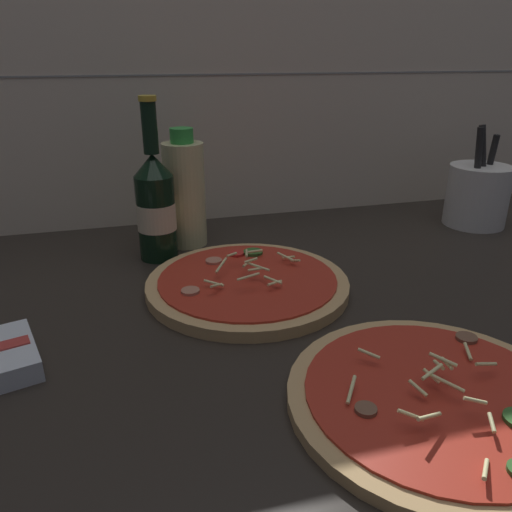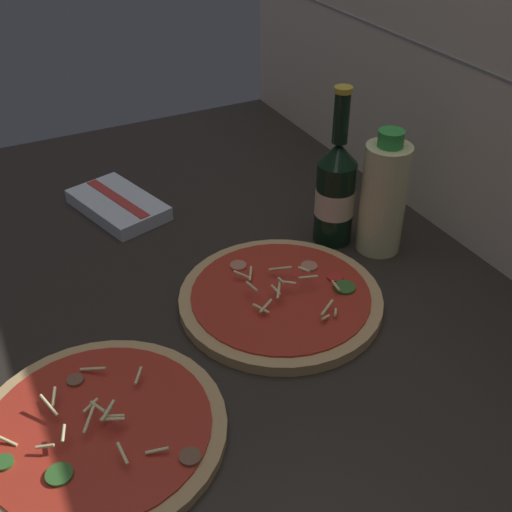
% 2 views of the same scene
% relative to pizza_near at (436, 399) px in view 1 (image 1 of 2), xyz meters
% --- Properties ---
extents(counter_slab, '(1.60, 0.90, 0.03)m').
position_rel_pizza_near_xyz_m(counter_slab, '(-0.02, 0.17, -0.02)').
color(counter_slab, '#28231E').
rests_on(counter_slab, ground).
extents(tile_backsplash, '(1.60, 0.01, 0.60)m').
position_rel_pizza_near_xyz_m(tile_backsplash, '(-0.02, 0.63, 0.27)').
color(tile_backsplash, beige).
rests_on(tile_backsplash, ground).
extents(pizza_near, '(0.28, 0.28, 0.05)m').
position_rel_pizza_near_xyz_m(pizza_near, '(0.00, 0.00, 0.00)').
color(pizza_near, tan).
rests_on(pizza_near, counter_slab).
extents(pizza_far, '(0.29, 0.29, 0.05)m').
position_rel_pizza_near_xyz_m(pizza_far, '(-0.11, 0.29, 0.00)').
color(pizza_far, tan).
rests_on(pizza_far, counter_slab).
extents(beer_bottle, '(0.06, 0.06, 0.25)m').
position_rel_pizza_near_xyz_m(beer_bottle, '(-0.22, 0.45, 0.08)').
color(beer_bottle, black).
rests_on(beer_bottle, counter_slab).
extents(oil_bottle, '(0.07, 0.07, 0.20)m').
position_rel_pizza_near_xyz_m(oil_bottle, '(-0.17, 0.50, 0.08)').
color(oil_bottle, beige).
rests_on(oil_bottle, counter_slab).
extents(utensil_crock, '(0.11, 0.11, 0.19)m').
position_rel_pizza_near_xyz_m(utensil_crock, '(0.39, 0.46, 0.05)').
color(utensil_crock, silver).
rests_on(utensil_crock, counter_slab).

